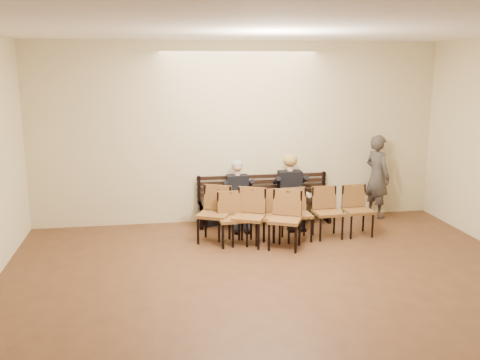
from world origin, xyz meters
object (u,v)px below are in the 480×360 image
object	(u,v)px
chair_row_front	(297,215)
seated_woman	(291,192)
bag	(213,217)
seated_man	(238,196)
water_bottle	(300,199)
bench	(264,212)
laptop	(240,200)
passerby	(378,170)
chair_row_back	(249,217)

from	to	relation	value
chair_row_front	seated_woman	bearing A→B (deg)	78.34
bag	chair_row_front	bearing A→B (deg)	-40.97
seated_man	water_bottle	size ratio (longest dim) A/B	5.80
bench	seated_man	bearing A→B (deg)	-167.45
seated_man	chair_row_front	xyz separation A→B (m)	(0.90, -0.96, -0.16)
laptop	water_bottle	world-z (taller)	laptop
seated_woman	passerby	distance (m)	1.90
seated_woman	passerby	size ratio (longest dim) A/B	0.67
bag	seated_woman	bearing A→B (deg)	-8.37
seated_woman	chair_row_back	distance (m)	1.51
bag	chair_row_front	size ratio (longest dim) A/B	0.15
passerby	bag	bearing A→B (deg)	70.09
seated_man	seated_woman	bearing A→B (deg)	0.00
water_bottle	bench	bearing A→B (deg)	147.66
laptop	bag	size ratio (longest dim) A/B	0.83
seated_man	seated_woman	distance (m)	1.04
seated_man	water_bottle	distance (m)	1.18
bench	chair_row_front	distance (m)	1.16
bench	passerby	size ratio (longest dim) A/B	1.34
laptop	chair_row_back	xyz separation A→B (m)	(0.00, -0.93, -0.08)
seated_man	laptop	distance (m)	0.17
seated_woman	water_bottle	xyz separation A→B (m)	(0.11, -0.26, -0.09)
bag	chair_row_front	world-z (taller)	chair_row_front
water_bottle	chair_row_front	world-z (taller)	chair_row_front
seated_man	bag	xyz separation A→B (m)	(-0.46, 0.22, -0.46)
chair_row_back	bag	bearing A→B (deg)	134.13
seated_woman	seated_man	bearing A→B (deg)	180.00
passerby	seated_woman	bearing A→B (deg)	76.85
water_bottle	chair_row_front	bearing A→B (deg)	-109.67
seated_woman	passerby	xyz separation A→B (m)	(1.86, 0.22, 0.32)
passerby	chair_row_front	distance (m)	2.37
seated_man	laptop	bearing A→B (deg)	-90.93
laptop	water_bottle	size ratio (longest dim) A/B	1.62
seated_man	chair_row_back	size ratio (longest dim) A/B	0.69
seated_woman	chair_row_back	bearing A→B (deg)	-133.49
seated_man	chair_row_back	bearing A→B (deg)	-90.00
passerby	water_bottle	bearing A→B (deg)	85.54
bench	seated_woman	world-z (taller)	seated_woman
passerby	chair_row_front	xyz separation A→B (m)	(-2.00, -1.18, -0.51)
seated_man	laptop	size ratio (longest dim) A/B	3.58
passerby	chair_row_back	size ratio (longest dim) A/B	1.09
seated_man	chair_row_back	distance (m)	1.10
seated_man	water_bottle	bearing A→B (deg)	-12.96
chair_row_back	passerby	bearing A→B (deg)	49.26
laptop	chair_row_front	bearing A→B (deg)	-48.76
passerby	chair_row_front	world-z (taller)	passerby
seated_man	seated_woman	xyz separation A→B (m)	(1.04, 0.00, 0.03)
bag	water_bottle	bearing A→B (deg)	-16.77
bench	water_bottle	size ratio (longest dim) A/B	12.30
water_bottle	passerby	size ratio (longest dim) A/B	0.11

